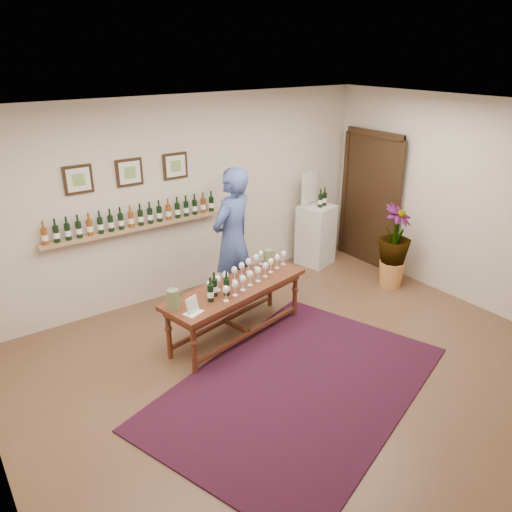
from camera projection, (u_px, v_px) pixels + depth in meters
ground at (297, 368)px, 5.65m from camera, size 6.00×6.00×0.00m
room_shell at (328, 203)px, 7.74m from camera, size 6.00×6.00×6.00m
rug at (299, 386)px, 5.34m from camera, size 3.76×3.09×0.02m
tasting_table at (236, 294)px, 6.07m from camera, size 2.02×1.01×0.69m
table_glasses at (246, 274)px, 6.13m from camera, size 1.48×0.83×0.20m
table_bottles at (216, 285)px, 5.72m from camera, size 0.29×0.19×0.29m
pitcher_left at (173, 300)px, 5.45m from camera, size 0.17×0.17×0.24m
pitcher_right at (268, 257)px, 6.58m from camera, size 0.16×0.16×0.22m
menu_card at (192, 305)px, 5.40m from camera, size 0.24×0.20×0.18m
display_pedestal at (316, 235)px, 8.22m from camera, size 0.61×0.61×0.99m
pedestal_bottles at (323, 197)px, 7.95m from camera, size 0.31×0.15×0.30m
info_sign at (309, 188)px, 7.98m from camera, size 0.40×0.13×0.56m
potted_plant at (394, 247)px, 7.34m from camera, size 0.72×0.72×1.09m
person at (232, 240)px, 6.65m from camera, size 0.84×0.69×1.96m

